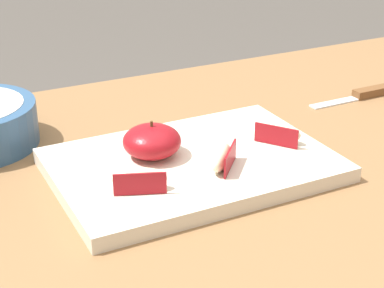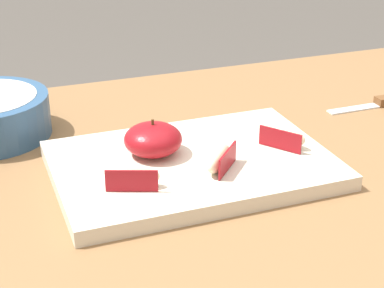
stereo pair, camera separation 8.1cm
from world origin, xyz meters
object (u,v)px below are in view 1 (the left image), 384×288
at_px(apple_wedge_left, 140,179).
at_px(cutting_board, 192,165).
at_px(apple_wedge_near_knife, 278,132).
at_px(apple_half_skin_up, 152,141).
at_px(paring_knife, 365,94).
at_px(apple_wedge_front, 222,157).

bearing_deg(apple_wedge_left, cutting_board, 27.68).
bearing_deg(apple_wedge_near_knife, apple_half_skin_up, 168.01).
bearing_deg(apple_wedge_near_knife, paring_knife, 24.68).
height_order(apple_wedge_front, apple_wedge_near_knife, same).
height_order(apple_half_skin_up, apple_wedge_left, apple_half_skin_up).
bearing_deg(paring_knife, apple_wedge_left, -161.42).
bearing_deg(apple_wedge_left, paring_knife, 18.58).
relative_size(apple_half_skin_up, paring_knife, 0.48).
bearing_deg(apple_wedge_front, cutting_board, 117.40).
bearing_deg(apple_wedge_near_knife, apple_wedge_left, -169.25).
xyz_separation_m(cutting_board, paring_knife, (0.39, 0.11, -0.00)).
bearing_deg(apple_wedge_near_knife, cutting_board, 176.87).
xyz_separation_m(apple_wedge_near_knife, paring_knife, (0.26, 0.12, -0.03)).
bearing_deg(paring_knife, apple_wedge_near_knife, -155.32).
relative_size(cutting_board, apple_wedge_front, 5.67).
distance_m(apple_half_skin_up, paring_knife, 0.44).
bearing_deg(apple_wedge_near_knife, apple_wedge_front, -162.33).
relative_size(apple_half_skin_up, apple_wedge_near_knife, 1.17).
xyz_separation_m(apple_wedge_front, paring_knife, (0.37, 0.15, -0.03)).
distance_m(apple_wedge_near_knife, paring_knife, 0.29).
xyz_separation_m(cutting_board, apple_wedge_left, (-0.09, -0.05, 0.02)).
bearing_deg(apple_wedge_left, apple_half_skin_up, 57.39).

